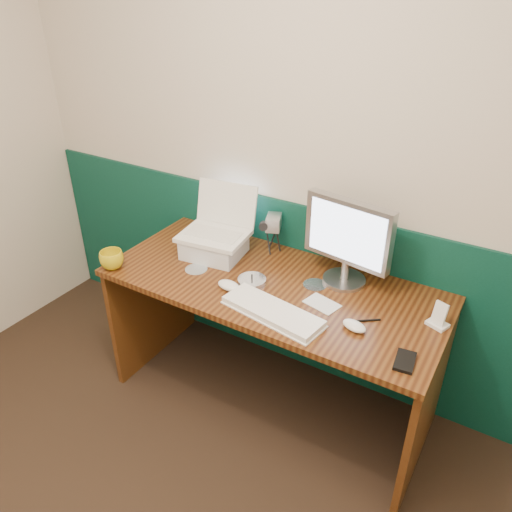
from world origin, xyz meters
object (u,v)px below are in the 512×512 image
Objects in this scene: laptop at (213,213)px; desk at (271,345)px; monitor at (348,242)px; keyboard at (273,312)px; camcorder at (273,234)px; mug at (112,260)px.

desk is at bearing -18.56° from laptop.
laptop reaches higher than desk.
monitor is 0.93× the size of keyboard.
keyboard is at bearing -102.91° from monitor.
camcorder is at bearing 30.62° from laptop.
monitor is 3.62× the size of mug.
monitor is at bearing 1.92° from laptop.
mug is at bearing -158.99° from camcorder.
keyboard is 3.88× the size of mug.
desk is 13.83× the size of mug.
monitor is at bearing 24.77° from mug.
monitor reaches higher than camcorder.
laptop is 1.58× the size of camcorder.
desk is 0.57m from camcorder.
camcorder is at bearing 118.84° from desk.
keyboard reaches higher than desk.
keyboard is at bearing -82.64° from camcorder.
mug reaches higher than desk.
camcorder is (-0.27, 0.48, 0.09)m from keyboard.
camcorder is at bearing 42.76° from mug.
desk is at bearing -137.76° from monitor.
laptop is 0.68m from monitor.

